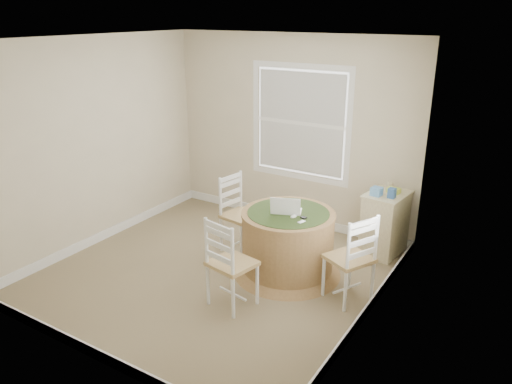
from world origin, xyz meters
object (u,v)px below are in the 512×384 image
Objects in this scene: chair_left at (241,215)px; corner_chest at (385,223)px; round_table at (288,240)px; chair_right at (349,258)px; laptop at (286,210)px; chair_near at (232,263)px.

corner_chest is (1.54, 0.88, -0.08)m from chair_left.
round_table is 1.30× the size of chair_right.
chair_left is at bearing -76.15° from chair_right.
chair_right is at bearing 148.62° from laptop.
chair_left is 1.24m from chair_near.
chair_near is 1.21× the size of corner_chest.
chair_left is at bearing -178.46° from round_table.
laptop is (0.15, 0.86, 0.31)m from chair_near.
chair_right is 1.25m from corner_chest.
laptop is (-0.02, -0.02, 0.37)m from round_table.
chair_left is 2.31× the size of laptop.
corner_chest is at bearing -151.82° from chair_right.
corner_chest is (0.79, 1.11, -0.39)m from laptop.
chair_near is (0.61, -1.09, 0.00)m from chair_left.
round_table is at bearing -89.76° from chair_near.
round_table is 1.30× the size of chair_near.
laptop is 1.42m from corner_chest.
chair_near is at bearing -141.49° from chair_left.
chair_left is 1.78m from corner_chest.
chair_left reaches higher than round_table.
corner_chest is at bearing 71.85° from round_table.
chair_near is at bearing -83.76° from round_table.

